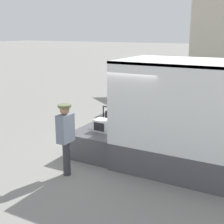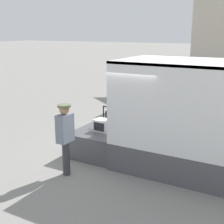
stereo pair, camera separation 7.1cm
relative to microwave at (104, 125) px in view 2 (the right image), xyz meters
The scene contains 5 objects.
ground_plane 1.10m from the microwave, 30.32° to the left, with size 160.00×160.00×0.00m, color gray.
tailgate_deck 0.63m from the microwave, 108.51° to the left, with size 1.36×2.17×0.71m, color #4C4C51.
microwave is the anchor object (origin of this frame).
portable_generator 0.74m from the microwave, 90.18° to the left, with size 0.59×0.55×0.60m.
worker_person 1.56m from the microwave, 96.02° to the right, with size 0.32×0.44×1.78m.
Camera 2 is at (3.69, -7.48, 3.44)m, focal length 50.00 mm.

